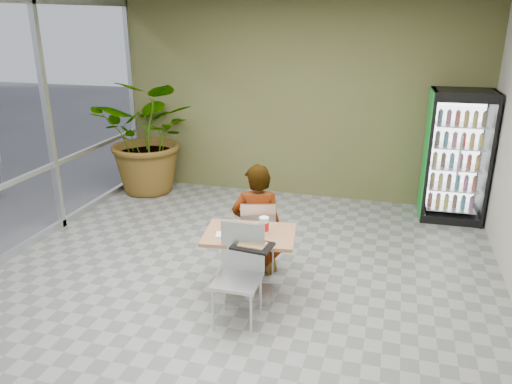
{
  "coord_description": "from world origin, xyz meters",
  "views": [
    {
      "loc": [
        1.59,
        -4.58,
        2.95
      ],
      "look_at": [
        0.11,
        0.68,
        1.0
      ],
      "focal_mm": 35.0,
      "sensor_mm": 36.0,
      "label": 1
    }
  ],
  "objects_px": {
    "chair_far": "(258,231)",
    "chair_near": "(240,266)",
    "dining_table": "(250,251)",
    "beverage_fridge": "(456,156)",
    "potted_plant": "(150,136)",
    "soda_cup": "(264,226)",
    "seated_woman": "(257,230)",
    "cafeteria_tray": "(252,246)"
  },
  "relations": [
    {
      "from": "chair_far",
      "to": "soda_cup",
      "type": "bearing_deg",
      "value": 96.84
    },
    {
      "from": "soda_cup",
      "to": "cafeteria_tray",
      "type": "height_order",
      "value": "soda_cup"
    },
    {
      "from": "seated_woman",
      "to": "dining_table",
      "type": "bearing_deg",
      "value": 82.66
    },
    {
      "from": "chair_far",
      "to": "cafeteria_tray",
      "type": "distance_m",
      "value": 0.9
    },
    {
      "from": "dining_table",
      "to": "soda_cup",
      "type": "relative_size",
      "value": 5.69
    },
    {
      "from": "dining_table",
      "to": "potted_plant",
      "type": "xyz_separation_m",
      "value": [
        -2.63,
        2.89,
        0.45
      ]
    },
    {
      "from": "chair_far",
      "to": "seated_woman",
      "type": "height_order",
      "value": "seated_woman"
    },
    {
      "from": "chair_near",
      "to": "seated_woman",
      "type": "height_order",
      "value": "seated_woman"
    },
    {
      "from": "dining_table",
      "to": "seated_woman",
      "type": "relative_size",
      "value": 0.64
    },
    {
      "from": "dining_table",
      "to": "cafeteria_tray",
      "type": "bearing_deg",
      "value": -69.02
    },
    {
      "from": "chair_far",
      "to": "beverage_fridge",
      "type": "relative_size",
      "value": 0.47
    },
    {
      "from": "dining_table",
      "to": "seated_woman",
      "type": "xyz_separation_m",
      "value": [
        -0.08,
        0.58,
        -0.01
      ]
    },
    {
      "from": "dining_table",
      "to": "soda_cup",
      "type": "xyz_separation_m",
      "value": [
        0.15,
        0.03,
        0.3
      ]
    },
    {
      "from": "potted_plant",
      "to": "dining_table",
      "type": "bearing_deg",
      "value": -47.76
    },
    {
      "from": "soda_cup",
      "to": "potted_plant",
      "type": "xyz_separation_m",
      "value": [
        -2.78,
        2.86,
        0.15
      ]
    },
    {
      "from": "seated_woman",
      "to": "potted_plant",
      "type": "bearing_deg",
      "value": -57.67
    },
    {
      "from": "beverage_fridge",
      "to": "chair_near",
      "type": "bearing_deg",
      "value": -125.39
    },
    {
      "from": "chair_near",
      "to": "seated_woman",
      "type": "bearing_deg",
      "value": 94.83
    },
    {
      "from": "chair_far",
      "to": "potted_plant",
      "type": "xyz_separation_m",
      "value": [
        -2.57,
        2.36,
        0.45
      ]
    },
    {
      "from": "chair_near",
      "to": "beverage_fridge",
      "type": "distance_m",
      "value": 4.14
    },
    {
      "from": "dining_table",
      "to": "chair_far",
      "type": "distance_m",
      "value": 0.54
    },
    {
      "from": "soda_cup",
      "to": "beverage_fridge",
      "type": "height_order",
      "value": "beverage_fridge"
    },
    {
      "from": "potted_plant",
      "to": "seated_woman",
      "type": "bearing_deg",
      "value": -42.28
    },
    {
      "from": "chair_near",
      "to": "cafeteria_tray",
      "type": "bearing_deg",
      "value": 52.59
    },
    {
      "from": "chair_far",
      "to": "dining_table",
      "type": "bearing_deg",
      "value": 80.61
    },
    {
      "from": "potted_plant",
      "to": "cafeteria_tray",
      "type": "bearing_deg",
      "value": -49.43
    },
    {
      "from": "chair_far",
      "to": "seated_woman",
      "type": "relative_size",
      "value": 0.55
    },
    {
      "from": "seated_woman",
      "to": "cafeteria_tray",
      "type": "distance_m",
      "value": 0.95
    },
    {
      "from": "soda_cup",
      "to": "beverage_fridge",
      "type": "xyz_separation_m",
      "value": [
        2.16,
        2.95,
        0.13
      ]
    },
    {
      "from": "dining_table",
      "to": "chair_near",
      "type": "distance_m",
      "value": 0.45
    },
    {
      "from": "chair_near",
      "to": "potted_plant",
      "type": "distance_m",
      "value": 4.28
    },
    {
      "from": "seated_woman",
      "to": "potted_plant",
      "type": "height_order",
      "value": "potted_plant"
    },
    {
      "from": "cafeteria_tray",
      "to": "soda_cup",
      "type": "bearing_deg",
      "value": 85.69
    },
    {
      "from": "seated_woman",
      "to": "chair_far",
      "type": "bearing_deg",
      "value": 105.52
    },
    {
      "from": "dining_table",
      "to": "soda_cup",
      "type": "distance_m",
      "value": 0.34
    },
    {
      "from": "chair_near",
      "to": "seated_woman",
      "type": "relative_size",
      "value": 0.61
    },
    {
      "from": "seated_woman",
      "to": "soda_cup",
      "type": "height_order",
      "value": "seated_woman"
    },
    {
      "from": "beverage_fridge",
      "to": "potted_plant",
      "type": "height_order",
      "value": "potted_plant"
    },
    {
      "from": "chair_far",
      "to": "potted_plant",
      "type": "bearing_deg",
      "value": -57.9
    },
    {
      "from": "cafeteria_tray",
      "to": "beverage_fridge",
      "type": "height_order",
      "value": "beverage_fridge"
    },
    {
      "from": "beverage_fridge",
      "to": "potted_plant",
      "type": "bearing_deg",
      "value": 179.24
    },
    {
      "from": "chair_far",
      "to": "chair_near",
      "type": "relative_size",
      "value": 0.91
    }
  ]
}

